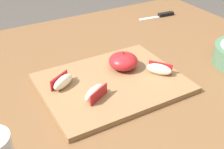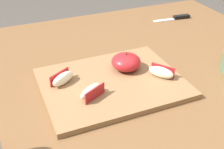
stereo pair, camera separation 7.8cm
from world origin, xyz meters
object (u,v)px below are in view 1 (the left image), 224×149
Objects in this scene: apple_wedge_right at (159,69)px; paring_knife at (163,15)px; apple_wedge_middle at (95,93)px; cutting_board at (112,83)px; apple_wedge_left at (63,82)px; apple_half_skin_up at (124,61)px.

apple_wedge_right is 0.45× the size of paring_knife.
apple_wedge_middle and apple_wedge_right have the same top height.
apple_wedge_middle is at bearing -148.07° from cutting_board.
apple_wedge_left is at bearing 162.91° from cutting_board.
apple_wedge_right is at bearing -14.91° from cutting_board.
apple_wedge_middle is (-0.08, -0.05, 0.02)m from cutting_board.
apple_wedge_middle is at bearing -143.03° from paring_knife.
paring_knife is (0.57, 0.31, -0.02)m from apple_wedge_left.
apple_half_skin_up is at bearing 1.10° from apple_wedge_left.
cutting_board is 0.09m from apple_wedge_middle.
apple_half_skin_up is 0.53× the size of paring_knife.
cutting_board is 0.14m from apple_wedge_right.
apple_wedge_left is at bearing 120.70° from apple_wedge_middle.
cutting_board is 2.34× the size of paring_knife.
apple_wedge_right is (0.07, -0.08, -0.01)m from apple_half_skin_up.
paring_knife is at bearing 28.25° from apple_wedge_left.
apple_wedge_middle is 0.10m from apple_wedge_left.
cutting_board is 0.13m from apple_wedge_left.
apple_half_skin_up is 0.19m from apple_wedge_left.
cutting_board is 5.11× the size of apple_wedge_left.
cutting_board is 4.46× the size of apple_half_skin_up.
apple_half_skin_up is at bearing 132.05° from apple_wedge_right.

